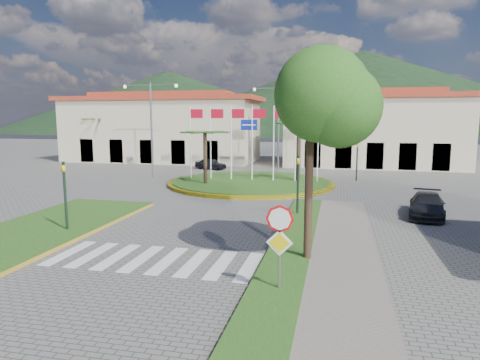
% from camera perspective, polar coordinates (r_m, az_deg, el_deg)
% --- Properties ---
extents(ground, '(160.00, 160.00, 0.00)m').
position_cam_1_polar(ground, '(12.80, -19.35, -15.61)').
color(ground, slate).
rests_on(ground, ground).
extents(sidewalk_right, '(4.00, 28.00, 0.15)m').
position_cam_1_polar(sidewalk_right, '(12.85, 10.26, -14.79)').
color(sidewalk_right, gray).
rests_on(sidewalk_right, ground).
extents(verge_right, '(1.60, 28.00, 0.18)m').
position_cam_1_polar(verge_right, '(12.94, 4.77, -14.44)').
color(verge_right, '#274D16').
rests_on(verge_right, ground).
extents(median_left, '(5.00, 14.00, 0.18)m').
position_cam_1_polar(median_left, '(21.04, -25.74, -6.28)').
color(median_left, '#274D16').
rests_on(median_left, ground).
extents(crosswalk, '(8.00, 3.00, 0.01)m').
position_cam_1_polar(crosswalk, '(16.07, -11.64, -10.30)').
color(crosswalk, silver).
rests_on(crosswalk, ground).
extents(roundabout_island, '(12.70, 12.70, 6.00)m').
position_cam_1_polar(roundabout_island, '(32.83, 1.44, -0.30)').
color(roundabout_island, yellow).
rests_on(roundabout_island, ground).
extents(stop_sign, '(0.80, 0.11, 2.65)m').
position_cam_1_polar(stop_sign, '(12.33, 5.31, -7.23)').
color(stop_sign, slate).
rests_on(stop_sign, ground).
extents(deciduous_tree, '(3.60, 3.60, 6.80)m').
position_cam_1_polar(deciduous_tree, '(14.85, 9.38, 8.54)').
color(deciduous_tree, black).
rests_on(deciduous_tree, ground).
extents(traffic_light_left, '(0.15, 0.18, 3.20)m').
position_cam_1_polar(traffic_light_left, '(20.29, -22.32, -1.24)').
color(traffic_light_left, black).
rests_on(traffic_light_left, ground).
extents(traffic_light_right, '(0.15, 0.18, 3.20)m').
position_cam_1_polar(traffic_light_right, '(22.13, 7.74, 0.06)').
color(traffic_light_right, black).
rests_on(traffic_light_right, ground).
extents(traffic_light_far, '(0.18, 0.15, 3.20)m').
position_cam_1_polar(traffic_light_far, '(35.99, 15.35, 2.99)').
color(traffic_light_far, black).
rests_on(traffic_light_far, ground).
extents(direction_sign_west, '(1.60, 0.14, 5.20)m').
position_cam_1_polar(direction_sign_west, '(41.68, 1.21, 6.16)').
color(direction_sign_west, slate).
rests_on(direction_sign_west, ground).
extents(direction_sign_east, '(1.60, 0.14, 5.20)m').
position_cam_1_polar(direction_sign_east, '(40.96, 8.11, 6.04)').
color(direction_sign_east, slate).
rests_on(direction_sign_east, ground).
extents(street_lamp_centre, '(4.80, 0.16, 8.00)m').
position_cam_1_polar(street_lamp_centre, '(40.19, 5.15, 7.43)').
color(street_lamp_centre, slate).
rests_on(street_lamp_centre, ground).
extents(street_lamp_west, '(4.80, 0.16, 8.00)m').
position_cam_1_polar(street_lamp_west, '(37.18, -11.74, 7.22)').
color(street_lamp_west, slate).
rests_on(street_lamp_west, ground).
extents(building_left, '(23.32, 9.54, 8.05)m').
position_cam_1_polar(building_left, '(52.02, -10.33, 6.87)').
color(building_left, beige).
rests_on(building_left, ground).
extents(building_right, '(19.08, 9.54, 8.05)m').
position_cam_1_polar(building_right, '(47.97, 17.26, 6.52)').
color(building_right, beige).
rests_on(building_right, ground).
extents(hill_far_west, '(140.00, 140.00, 22.00)m').
position_cam_1_polar(hill_far_west, '(162.04, -9.56, 10.28)').
color(hill_far_west, black).
rests_on(hill_far_west, ground).
extents(hill_far_mid, '(180.00, 180.00, 30.00)m').
position_cam_1_polar(hill_far_mid, '(170.33, 16.06, 11.32)').
color(hill_far_mid, black).
rests_on(hill_far_mid, ground).
extents(hill_near_back, '(110.00, 110.00, 16.00)m').
position_cam_1_polar(hill_near_back, '(140.81, 6.26, 9.44)').
color(hill_near_back, black).
rests_on(hill_near_back, ground).
extents(white_van, '(4.97, 3.29, 1.27)m').
position_cam_1_polar(white_van, '(49.57, -12.21, 2.96)').
color(white_van, silver).
rests_on(white_van, ground).
extents(car_dark_a, '(3.44, 2.12, 1.09)m').
position_cam_1_polar(car_dark_a, '(42.59, -3.93, 2.16)').
color(car_dark_a, black).
rests_on(car_dark_a, ground).
extents(car_dark_b, '(3.48, 1.26, 1.14)m').
position_cam_1_polar(car_dark_b, '(46.96, 12.80, 2.58)').
color(car_dark_b, black).
rests_on(car_dark_b, ground).
extents(car_side_right, '(2.39, 4.40, 1.21)m').
position_cam_1_polar(car_side_right, '(24.21, 23.66, -3.08)').
color(car_side_right, black).
rests_on(car_side_right, ground).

